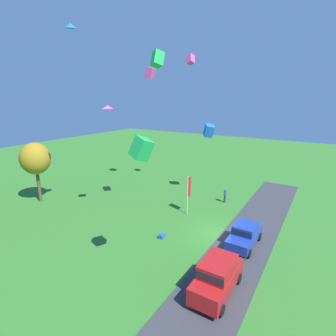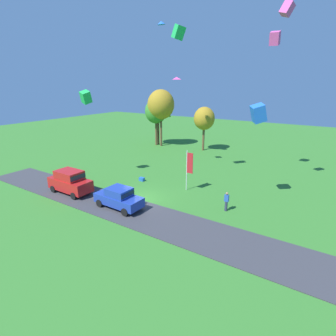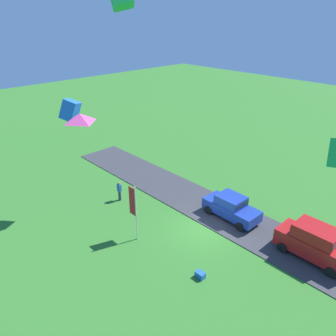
{
  "view_description": "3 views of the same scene",
  "coord_description": "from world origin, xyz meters",
  "px_view_note": "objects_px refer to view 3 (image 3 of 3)",
  "views": [
    {
      "loc": [
        -20.08,
        -7.39,
        11.87
      ],
      "look_at": [
        1.86,
        6.19,
        4.88
      ],
      "focal_mm": 28.0,
      "sensor_mm": 36.0,
      "label": 1
    },
    {
      "loc": [
        14.4,
        -17.76,
        10.35
      ],
      "look_at": [
        1.0,
        3.08,
        2.4
      ],
      "focal_mm": 28.0,
      "sensor_mm": 36.0,
      "label": 2
    },
    {
      "loc": [
        -12.35,
        15.43,
        14.35
      ],
      "look_at": [
        0.4,
        3.26,
        5.92
      ],
      "focal_mm": 35.0,
      "sensor_mm": 36.0,
      "label": 3
    }
  ],
  "objects_px": {
    "car_suv_far_end": "(315,241)",
    "kite_diamond_high_left": "(80,118)",
    "person_on_lawn": "(119,191)",
    "kite_box_low_drifter": "(70,110)",
    "car_sedan_near_entrance": "(231,206)",
    "cooler_box": "(200,275)",
    "flag_banner": "(134,206)"
  },
  "relations": [
    {
      "from": "car_sedan_near_entrance",
      "to": "kite_box_low_drifter",
      "type": "distance_m",
      "value": 13.74
    },
    {
      "from": "car_suv_far_end",
      "to": "kite_box_low_drifter",
      "type": "distance_m",
      "value": 18.53
    },
    {
      "from": "car_suv_far_end",
      "to": "flag_banner",
      "type": "height_order",
      "value": "flag_banner"
    },
    {
      "from": "kite_box_low_drifter",
      "to": "kite_diamond_high_left",
      "type": "relative_size",
      "value": 1.52
    },
    {
      "from": "cooler_box",
      "to": "person_on_lawn",
      "type": "bearing_deg",
      "value": -9.89
    },
    {
      "from": "flag_banner",
      "to": "kite_diamond_high_left",
      "type": "relative_size",
      "value": 4.58
    },
    {
      "from": "cooler_box",
      "to": "kite_box_low_drifter",
      "type": "distance_m",
      "value": 14.18
    },
    {
      "from": "person_on_lawn",
      "to": "flag_banner",
      "type": "height_order",
      "value": "flag_banner"
    },
    {
      "from": "car_sedan_near_entrance",
      "to": "person_on_lawn",
      "type": "relative_size",
      "value": 2.6
    },
    {
      "from": "car_suv_far_end",
      "to": "cooler_box",
      "type": "bearing_deg",
      "value": 59.91
    },
    {
      "from": "car_suv_far_end",
      "to": "cooler_box",
      "type": "distance_m",
      "value": 7.61
    },
    {
      "from": "car_sedan_near_entrance",
      "to": "kite_diamond_high_left",
      "type": "height_order",
      "value": "kite_diamond_high_left"
    },
    {
      "from": "kite_diamond_high_left",
      "to": "person_on_lawn",
      "type": "bearing_deg",
      "value": -39.23
    },
    {
      "from": "kite_diamond_high_left",
      "to": "flag_banner",
      "type": "bearing_deg",
      "value": -49.3
    },
    {
      "from": "car_suv_far_end",
      "to": "kite_diamond_high_left",
      "type": "relative_size",
      "value": 5.07
    },
    {
      "from": "person_on_lawn",
      "to": "kite_diamond_high_left",
      "type": "distance_m",
      "value": 16.32
    },
    {
      "from": "person_on_lawn",
      "to": "cooler_box",
      "type": "bearing_deg",
      "value": 170.11
    },
    {
      "from": "flag_banner",
      "to": "kite_box_low_drifter",
      "type": "xyz_separation_m",
      "value": [
        6.07,
        0.59,
        5.41
      ]
    },
    {
      "from": "car_suv_far_end",
      "to": "kite_diamond_high_left",
      "type": "height_order",
      "value": "kite_diamond_high_left"
    },
    {
      "from": "flag_banner",
      "to": "car_suv_far_end",
      "type": "bearing_deg",
      "value": -143.82
    },
    {
      "from": "car_suv_far_end",
      "to": "person_on_lawn",
      "type": "xyz_separation_m",
      "value": [
        14.36,
        4.67,
        -0.42
      ]
    },
    {
      "from": "cooler_box",
      "to": "car_sedan_near_entrance",
      "type": "bearing_deg",
      "value": -68.25
    },
    {
      "from": "person_on_lawn",
      "to": "flag_banner",
      "type": "xyz_separation_m",
      "value": [
        -4.89,
        2.25,
        1.76
      ]
    },
    {
      "from": "car_suv_far_end",
      "to": "flag_banner",
      "type": "distance_m",
      "value": 11.81
    },
    {
      "from": "car_suv_far_end",
      "to": "person_on_lawn",
      "type": "distance_m",
      "value": 15.1
    },
    {
      "from": "car_suv_far_end",
      "to": "cooler_box",
      "type": "xyz_separation_m",
      "value": [
        3.78,
        6.52,
        -1.1
      ]
    },
    {
      "from": "car_suv_far_end",
      "to": "car_sedan_near_entrance",
      "type": "relative_size",
      "value": 1.04
    },
    {
      "from": "person_on_lawn",
      "to": "kite_box_low_drifter",
      "type": "distance_m",
      "value": 7.81
    },
    {
      "from": "person_on_lawn",
      "to": "kite_box_low_drifter",
      "type": "xyz_separation_m",
      "value": [
        1.18,
        2.84,
        7.18
      ]
    },
    {
      "from": "car_sedan_near_entrance",
      "to": "cooler_box",
      "type": "relative_size",
      "value": 7.93
    },
    {
      "from": "person_on_lawn",
      "to": "cooler_box",
      "type": "distance_m",
      "value": 10.76
    },
    {
      "from": "person_on_lawn",
      "to": "cooler_box",
      "type": "relative_size",
      "value": 3.05
    }
  ]
}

